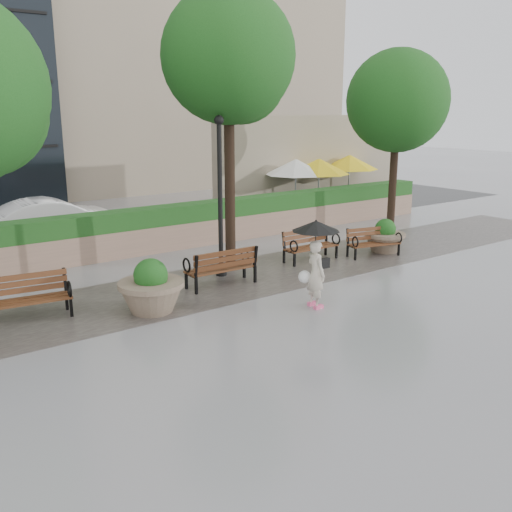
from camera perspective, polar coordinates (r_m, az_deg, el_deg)
ground at (r=12.01m, az=3.69°, el=-6.13°), size 100.00×100.00×0.00m
cobble_strip at (r=14.30m, az=-4.05°, el=-2.72°), size 28.00×3.20×0.01m
hedge_wall at (r=17.56m, az=-11.10°, el=2.48°), size 24.00×0.80×1.35m
cafe_wall at (r=25.13m, az=5.79°, el=9.27°), size 10.00×0.60×4.00m
cafe_hedge at (r=23.39m, az=8.39°, el=4.99°), size 8.00×0.50×0.90m
asphalt_street at (r=21.31m, az=-15.66°, el=2.47°), size 40.00×7.00×0.00m
bldg_stone at (r=36.46m, az=-8.24°, el=23.38°), size 18.00×10.00×20.00m
bench_1 at (r=12.65m, az=-21.90°, el=-4.77°), size 1.81×0.92×0.93m
bench_2 at (r=14.00m, az=-3.47°, el=-1.90°), size 1.79×0.75×0.95m
bench_3 at (r=16.40m, az=5.48°, el=0.42°), size 1.68×0.68×0.89m
bench_4 at (r=17.18m, az=11.64°, el=0.78°), size 1.66×1.00×0.84m
planter_left at (r=12.35m, az=-10.41°, el=-3.49°), size 1.41×1.41×1.18m
planter_right at (r=17.76m, az=12.75°, el=1.66°), size 1.22×1.22×1.03m
lamppost at (r=14.56m, az=-3.59°, el=4.85°), size 0.28×0.28×4.09m
tree_1 at (r=15.58m, az=-2.45°, el=18.74°), size 3.54×3.46×7.28m
tree_2 at (r=21.31m, az=14.07°, el=14.50°), size 3.63×3.56×6.30m
patio_umb_white at (r=23.09m, az=4.01°, el=8.84°), size 2.50×2.50×2.30m
patio_umb_yellow_a at (r=23.43m, az=6.32°, el=8.87°), size 2.50×2.50×2.30m
patio_umb_yellow_b at (r=25.54m, az=9.33°, el=9.21°), size 2.50×2.50×2.30m
car_right at (r=20.04m, az=-19.58°, el=3.48°), size 4.26×1.50×1.40m
pedestrian at (r=12.35m, az=5.98°, el=0.07°), size 1.04×1.04×1.91m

